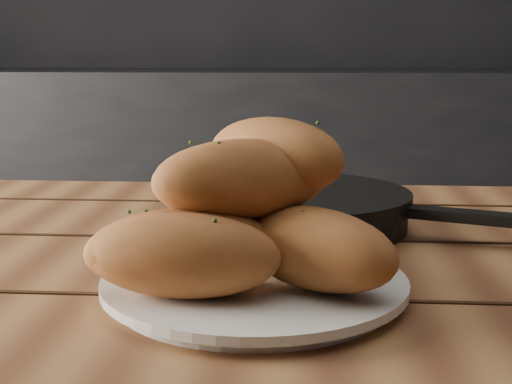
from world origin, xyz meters
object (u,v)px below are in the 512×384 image
bread_rolls (241,219)px  table (287,357)px  plate (254,286)px  skillet (299,208)px

bread_rolls → table: bearing=69.7°
plate → bread_rolls: size_ratio=0.96×
plate → bread_rolls: bearing=-147.6°
plate → skillet: (0.04, 0.26, 0.01)m
table → skillet: 0.20m
table → skillet: skillet is taller
table → skillet: (0.01, 0.16, 0.12)m
table → plate: plate is taller
plate → table: bearing=74.1°
table → plate: 0.15m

